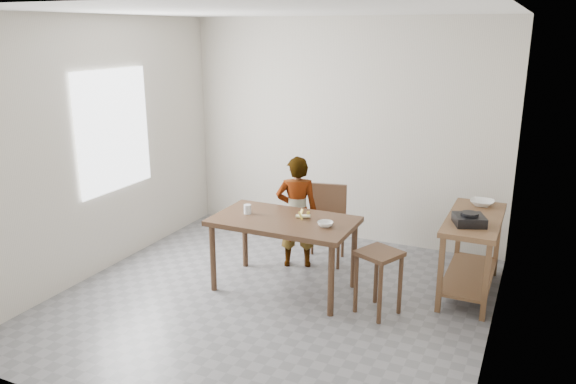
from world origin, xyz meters
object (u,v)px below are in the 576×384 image
at_px(stool, 378,282).
at_px(dining_table, 284,254).
at_px(child, 297,212).
at_px(dining_chair, 325,225).
at_px(prep_counter, 471,255).

bearing_deg(stool, dining_table, 174.57).
relative_size(dining_table, child, 1.12).
bearing_deg(dining_chair, child, -148.67).
distance_m(prep_counter, child, 1.86).
xyz_separation_m(dining_table, prep_counter, (1.72, 0.70, 0.03)).
bearing_deg(dining_table, dining_chair, 81.35).
bearing_deg(child, dining_table, 77.08).
bearing_deg(dining_table, prep_counter, 22.15).
bearing_deg(stool, child, 148.57).
xyz_separation_m(child, stool, (1.13, -0.69, -0.32)).
relative_size(prep_counter, child, 0.96).
bearing_deg(prep_counter, dining_chair, 175.58).
height_order(prep_counter, stool, prep_counter).
relative_size(dining_chair, stool, 1.41).
distance_m(prep_counter, stool, 1.07).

